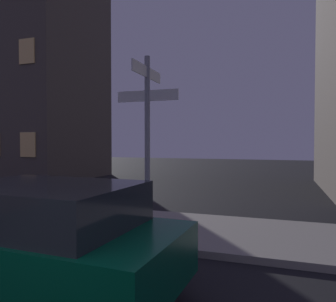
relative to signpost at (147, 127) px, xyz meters
name	(u,v)px	position (x,y,z in m)	size (l,w,h in m)	color
sidewalk_kerb	(177,229)	(0.50, 0.58, -2.38)	(40.00, 2.95, 0.14)	gray
signpost	(147,127)	(0.00, 0.00, 0.00)	(1.44, 1.56, 3.87)	gray
car_side_parked	(27,237)	(-0.43, -3.15, -1.61)	(4.60, 2.25, 1.57)	#05472D
building_left_block	(20,3)	(-12.09, 9.10, 8.05)	(8.85, 6.28, 21.00)	#4C443D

